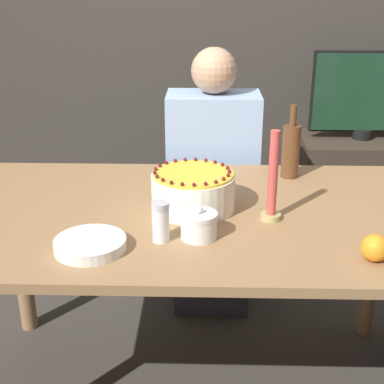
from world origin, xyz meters
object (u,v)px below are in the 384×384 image
at_px(sugar_shaker, 161,222).
at_px(person_man_blue_shirt, 212,200).
at_px(sugar_bowl, 199,225).
at_px(tv_monitor, 367,94).
at_px(bottle, 291,150).
at_px(candle, 272,184).
at_px(cake, 192,191).

height_order(sugar_shaker, person_man_blue_shirt, person_man_blue_shirt).
height_order(sugar_bowl, tv_monitor, tv_monitor).
bearing_deg(bottle, tv_monitor, 58.54).
xyz_separation_m(sugar_shaker, tv_monitor, (0.95, 1.36, 0.09)).
bearing_deg(tv_monitor, person_man_blue_shirt, -148.25).
distance_m(candle, bottle, 0.40).
bearing_deg(bottle, candle, -106.30).
xyz_separation_m(candle, person_man_blue_shirt, (-0.17, 0.72, -0.36)).
distance_m(cake, person_man_blue_shirt, 0.71).
relative_size(sugar_bowl, candle, 0.38).
xyz_separation_m(person_man_blue_shirt, tv_monitor, (0.79, 0.49, 0.39)).
bearing_deg(candle, sugar_bowl, -149.13).
bearing_deg(sugar_shaker, tv_monitor, 55.20).
xyz_separation_m(sugar_bowl, bottle, (0.34, 0.52, 0.07)).
distance_m(sugar_bowl, candle, 0.27).
relative_size(cake, tv_monitor, 0.48).
distance_m(bottle, tv_monitor, 0.96).
height_order(candle, bottle, candle).
distance_m(candle, tv_monitor, 1.35).
xyz_separation_m(sugar_shaker, person_man_blue_shirt, (0.16, 0.87, -0.30)).
bearing_deg(sugar_bowl, person_man_blue_shirt, 86.65).
height_order(person_man_blue_shirt, tv_monitor, person_man_blue_shirt).
relative_size(candle, tv_monitor, 0.51).
bearing_deg(cake, bottle, 40.63).
xyz_separation_m(candle, bottle, (0.11, 0.39, -0.01)).
xyz_separation_m(cake, person_man_blue_shirt, (0.08, 0.64, -0.30)).
height_order(bottle, person_man_blue_shirt, person_man_blue_shirt).
relative_size(sugar_shaker, candle, 0.42).
distance_m(sugar_bowl, sugar_shaker, 0.11).
distance_m(sugar_shaker, candle, 0.37).
bearing_deg(cake, sugar_shaker, -109.77).
xyz_separation_m(cake, candle, (0.25, -0.08, 0.06)).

